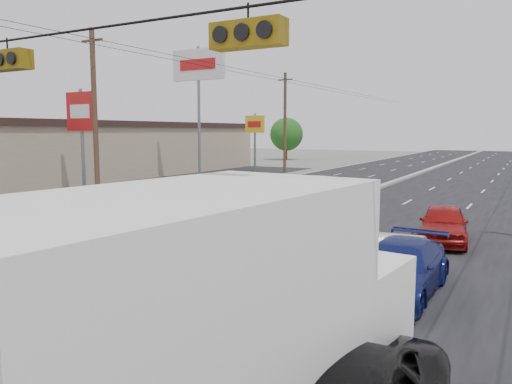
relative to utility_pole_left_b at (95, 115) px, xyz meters
The scene contains 19 objects.
road_surface 20.18m from the utility_pole_left_b, 50.19° to the left, with size 20.00×160.00×0.02m, color black.
center_median 20.16m from the utility_pole_left_b, 50.19° to the left, with size 0.50×160.00×0.20m, color gray.
strip_mall 17.03m from the utility_pole_left_b, 143.47° to the left, with size 12.00×42.00×4.60m, color tan.
parking_lot 12.10m from the utility_pole_left_b, 114.23° to the left, with size 10.00×42.00×0.02m, color black.
utility_pole_left_b is the anchor object (origin of this frame).
utility_pole_left_c 25.00m from the utility_pole_left_b, 90.00° to the left, with size 1.60×0.30×10.00m.
traffic_signals 20.45m from the utility_pole_left_b, 47.18° to the right, with size 25.00×0.30×0.54m.
pole_sign_mid 5.41m from the utility_pole_left_b, 146.31° to the left, with size 2.60×0.25×7.00m.
pole_sign_billboard 13.68m from the utility_pole_left_b, 98.75° to the left, with size 5.00×0.25×11.00m.
pole_sign_far 25.25m from the utility_pole_left_b, 97.97° to the left, with size 2.20×0.25×6.00m.
tree_left_far 46.01m from the utility_pole_left_b, 101.92° to the left, with size 4.80×4.80×6.12m.
box_truck 25.25m from the utility_pole_left_b, 39.97° to the right, with size 3.18×7.24×3.56m.
red_sedan 17.57m from the utility_pole_left_b, 32.12° to the right, with size 1.31×3.76×1.24m, color maroon.
queue_car_a 14.93m from the utility_pole_left_b, 12.62° to the right, with size 1.48×3.67×1.25m, color black.
queue_car_b 21.12m from the utility_pole_left_b, 21.58° to the right, with size 1.39×3.99×1.31m, color silver.
queue_car_d 21.60m from the utility_pole_left_b, 22.76° to the right, with size 1.90×4.68×1.36m, color navy.
queue_car_e 20.03m from the utility_pole_left_b, ahead, with size 1.68×4.18×1.42m, color maroon.
oncoming_near 7.80m from the utility_pole_left_b, 26.35° to the right, with size 2.13×5.24×1.52m, color black.
oncoming_far 13.96m from the utility_pole_left_b, 33.20° to the left, with size 2.56×5.55×1.54m, color #989B9F.
Camera 1 is at (9.89, -5.82, 4.19)m, focal length 35.00 mm.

